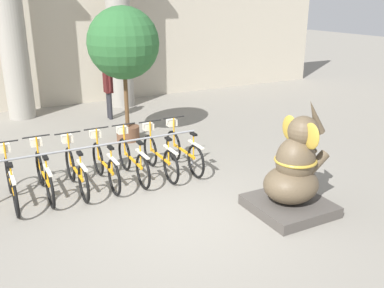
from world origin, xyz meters
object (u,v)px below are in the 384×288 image
bicycle_4 (132,159)px  potted_tree (123,45)px  bicycle_1 (44,174)px  bicycle_6 (183,150)px  bicycle_3 (105,164)px  bicycle_0 (11,182)px  bicycle_2 (76,170)px  elephant_statue (294,175)px  person_pedestrian (108,87)px  bicycle_5 (159,155)px

bicycle_4 → potted_tree: (0.71, 2.28, 1.91)m
bicycle_1 → bicycle_6: same height
bicycle_3 → bicycle_4: (0.55, 0.01, 0.00)m
bicycle_0 → bicycle_2: 1.11m
bicycle_4 → potted_tree: size_ratio=0.53×
bicycle_2 → elephant_statue: (2.99, -2.46, 0.24)m
bicycle_2 → person_pedestrian: person_pedestrian is taller
bicycle_2 → bicycle_4: same height
bicycle_0 → bicycle_1: 0.56m
bicycle_5 → person_pedestrian: 4.48m
bicycle_0 → potted_tree: (2.93, 2.34, 1.91)m
bicycle_0 → elephant_statue: elephant_statue is taller
bicycle_1 → bicycle_2: (0.55, -0.05, 0.00)m
potted_tree → bicycle_4: bearing=-107.3°
potted_tree → bicycle_2: bearing=-128.0°
bicycle_0 → bicycle_4: bearing=1.6°
bicycle_6 → elephant_statue: 2.63m
bicycle_6 → bicycle_5: bearing=-176.1°
bicycle_4 → bicycle_5: same height
bicycle_6 → bicycle_4: bearing=-179.8°
bicycle_1 → bicycle_4: (1.66, -0.01, 0.00)m
bicycle_0 → person_pedestrian: 5.47m
bicycle_6 → potted_tree: 3.00m
potted_tree → bicycle_5: bearing=-93.9°
bicycle_0 → bicycle_5: (2.77, 0.03, 0.00)m
bicycle_0 → person_pedestrian: bearing=55.0°
bicycle_0 → person_pedestrian: size_ratio=1.07×
bicycle_3 → bicycle_4: same height
bicycle_5 → bicycle_0: bearing=-179.4°
bicycle_5 → bicycle_1: bearing=178.9°
bicycle_5 → person_pedestrian: person_pedestrian is taller
bicycle_1 → person_pedestrian: (2.57, 4.39, 0.55)m
bicycle_3 → person_pedestrian: person_pedestrian is taller
bicycle_1 → bicycle_3: size_ratio=1.00×
bicycle_0 → bicycle_5: bearing=0.6°
bicycle_2 → elephant_statue: 3.87m
bicycle_5 → elephant_statue: elephant_statue is taller
bicycle_3 → bicycle_6: size_ratio=1.00×
bicycle_3 → potted_tree: potted_tree is taller
bicycle_6 → elephant_statue: bearing=-72.9°
person_pedestrian → bicycle_0: bearing=-125.0°
bicycle_5 → elephant_statue: bearing=-61.8°
bicycle_1 → bicycle_5: bearing=-1.1°
bicycle_3 → elephant_statue: 3.49m
person_pedestrian → potted_tree: size_ratio=0.50×
potted_tree → bicycle_3: bearing=-118.9°
bicycle_5 → potted_tree: (0.16, 2.32, 1.91)m
bicycle_6 → potted_tree: size_ratio=0.53×
bicycle_3 → elephant_statue: (2.43, -2.49, 0.24)m
bicycle_1 → bicycle_5: same height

